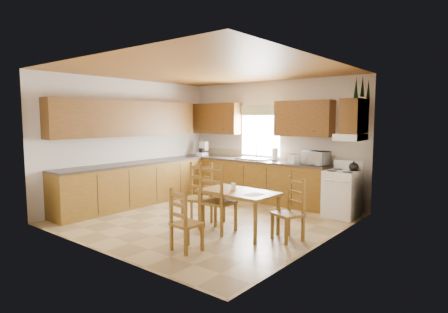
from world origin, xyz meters
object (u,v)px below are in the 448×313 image
Objects in this scene: stove at (342,194)px; chair_far_right at (288,210)px; chair_far_left at (197,195)px; chair_near_left at (218,198)px; microwave at (316,158)px; chair_near_right at (187,220)px; dining_table at (238,212)px.

chair_far_right is at bearing -91.97° from stove.
stove is at bearing 31.48° from chair_far_left.
chair_near_left reaches higher than chair_far_left.
chair_far_right is (0.54, -2.09, -0.58)m from microwave.
chair_near_right reaches higher than stove.
microwave is 0.37× the size of dining_table.
microwave reaches higher than chair_near_left.
dining_table is 1.35× the size of chair_far_right.
chair_near_right is (0.22, -0.96, -0.12)m from chair_near_left.
chair_far_right is at bearing -67.17° from microwave.
chair_far_right reaches higher than dining_table.
dining_table is at bearing -86.41° from chair_near_right.
chair_far_left is at bearing -170.06° from dining_table.
microwave is 2.53m from chair_near_left.
microwave is 2.64m from chair_far_left.
dining_table is 1.19× the size of chair_far_left.
chair_far_right is (1.10, 0.32, -0.09)m from chair_near_left.
stove is at bearing 67.22° from dining_table.
chair_far_left reaches higher than chair_far_right.
stove is 0.80× the size of chair_far_left.
chair_far_left is (-1.11, -2.33, -0.53)m from microwave.
stove is 0.67× the size of dining_table.
microwave is 2.23m from chair_far_right.
chair_near_right is 0.83× the size of chair_far_left.
dining_table is 1.13× the size of chair_near_left.
microwave reaches higher than chair_far_right.
chair_far_left is at bearing -128.29° from stove.
chair_near_right is (-0.05, -1.14, 0.10)m from dining_table.
chair_far_right reaches higher than stove.
microwave reaches higher than chair_near_right.
microwave reaches higher than dining_table.
chair_far_right is at bearing 12.22° from dining_table.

